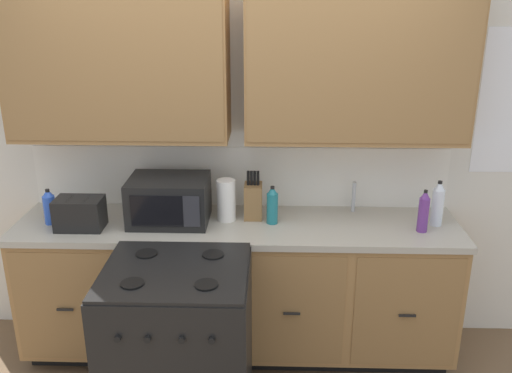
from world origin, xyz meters
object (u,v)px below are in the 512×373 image
stove_range (179,347)px  microwave (169,200)px  toaster (80,213)px  bottle_violet (424,211)px  paper_towel_roll (226,200)px  bottle_blue (49,207)px  bottle_clear (438,204)px  knife_block (253,200)px  bottle_teal (272,205)px

stove_range → microwave: microwave is taller
toaster → bottle_violet: size_ratio=1.08×
stove_range → toaster: 1.00m
stove_range → paper_towel_roll: (0.21, 0.68, 0.59)m
microwave → bottle_blue: size_ratio=2.17×
stove_range → bottle_clear: bottle_clear is taller
knife_block → bottle_violet: knife_block is taller
microwave → bottle_clear: 1.63m
toaster → paper_towel_roll: paper_towel_roll is taller
bottle_clear → paper_towel_roll: bearing=178.3°
bottle_clear → microwave: bearing=179.9°
microwave → bottle_clear: (1.63, -0.00, -0.00)m
knife_block → paper_towel_roll: size_ratio=1.19×
paper_towel_roll → bottle_blue: (-1.07, -0.09, -0.02)m
bottle_blue → bottle_teal: bearing=2.0°
toaster → bottle_teal: 1.16m
microwave → paper_towel_roll: bearing=5.8°
knife_block → bottle_blue: (-1.24, -0.13, -0.01)m
toaster → bottle_teal: bottle_teal is taller
microwave → bottle_blue: microwave is taller
microwave → bottle_teal: size_ratio=2.01×
microwave → bottle_clear: bottle_clear is taller
bottle_violet → microwave: bearing=176.2°
stove_range → knife_block: 0.99m
microwave → paper_towel_roll: size_ratio=1.85×
microwave → bottle_teal: bearing=-0.6°
microwave → bottle_blue: (-0.73, -0.05, -0.03)m
knife_block → bottle_teal: bearing=-34.8°
bottle_violet → bottle_teal: size_ratio=1.09×
knife_block → bottle_clear: knife_block is taller
microwave → toaster: 0.53m
knife_block → bottle_teal: 0.15m
bottle_clear → bottle_blue: bearing=-178.8°
knife_block → bottle_violet: size_ratio=1.19×
toaster → bottle_violet: 2.04m
knife_block → bottle_blue: size_ratio=1.40×
paper_towel_roll → bottle_violet: size_ratio=1.00×
toaster → microwave: bearing=13.3°
bottle_violet → stove_range: bearing=-158.7°
stove_range → bottle_blue: bottle_blue is taller
bottle_blue → bottle_violet: bearing=-1.2°
microwave → bottle_teal: microwave is taller
microwave → paper_towel_roll: microwave is taller
paper_towel_roll → bottle_blue: bearing=-175.2°
bottle_clear → bottle_violet: 0.15m
stove_range → microwave: bearing=102.1°
toaster → knife_block: (1.03, 0.20, 0.02)m
bottle_clear → bottle_violet: size_ratio=1.09×
bottle_violet → paper_towel_roll: bearing=173.3°
toaster → bottle_clear: 2.15m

